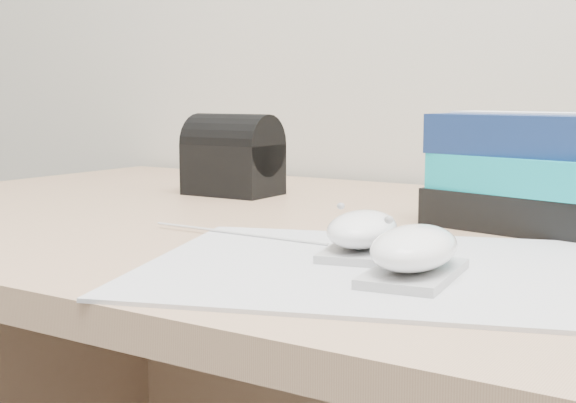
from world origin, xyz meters
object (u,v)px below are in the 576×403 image
Objects in this scene: mouse_rear at (362,233)px; mouse_front at (414,252)px; pouch at (233,156)px; book_stack at (569,172)px.

mouse_rear is 0.99× the size of mouse_front.
pouch is at bearing 140.84° from mouse_rear.
mouse_front is at bearing -95.90° from book_stack.
mouse_rear is at bearing 141.98° from mouse_front.
mouse_front is at bearing -38.96° from pouch.
pouch is at bearing 141.04° from mouse_front.
book_stack reaches higher than mouse_rear.
mouse_front reaches higher than mouse_rear.
book_stack is (0.03, 0.33, 0.04)m from mouse_front.
mouse_front is 0.57m from pouch.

